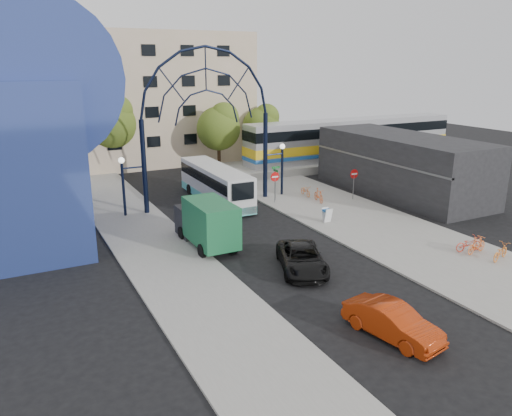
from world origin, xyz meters
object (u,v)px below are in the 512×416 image
sandwich_board (327,213)px  bike_far_c (500,252)px  bike_far_a (469,244)px  stop_sign (275,180)px  city_bus (215,184)px  train_car (352,138)px  bike_near_b (319,195)px  street_name_sign (276,176)px  green_truck (206,222)px  tree_north_a (220,126)px  tree_north_b (112,121)px  gateway_arch (206,95)px  bike_near_a (306,191)px  red_sedan (392,322)px  bike_far_b (477,245)px  black_suv (302,259)px  do_not_enter_sign (354,177)px  tree_north_c (262,124)px

sandwich_board → bike_far_c: bearing=-65.4°
bike_far_a → bike_far_c: bearing=-154.4°
stop_sign → bike_far_a: bearing=-71.0°
bike_far_c → city_bus: bearing=9.2°
train_car → bike_near_b: (-11.98, -11.42, -2.24)m
street_name_sign → green_truck: bearing=-142.0°
tree_north_a → train_car: bearing=-15.8°
sandwich_board → tree_north_b: 26.15m
gateway_arch → green_truck: (-3.52, -8.22, -7.07)m
bike_near_b → bike_far_a: 13.21m
bike_near_a → bike_far_c: 17.11m
red_sedan → bike_near_a: (8.89, 20.39, -0.16)m
tree_north_a → bike_far_b: tree_north_a is taller
street_name_sign → tree_north_a: 13.59m
tree_north_b → black_suv: 30.66m
train_car → black_suv: 30.20m
black_suv → bike_far_b: (10.30, -2.78, -0.06)m
sandwich_board → bike_near_a: size_ratio=0.61×
tree_north_a → do_not_enter_sign: bearing=-73.0°
do_not_enter_sign → tree_north_c: tree_north_c is taller
black_suv → bike_far_a: 10.43m
do_not_enter_sign → gateway_arch: bearing=160.0°
tree_north_a → black_suv: bearing=-103.9°
bike_far_a → black_suv: bearing=87.4°
bike_near_a → street_name_sign: bearing=-171.9°
bike_far_c → green_truck: bearing=36.9°
sandwich_board → tree_north_c: (6.52, 21.95, 3.53)m
tree_north_c → red_sedan: (-12.87, -35.62, -3.57)m
do_not_enter_sign → tree_north_c: bearing=86.4°
tree_north_a → tree_north_c: bearing=18.4°
street_name_sign → black_suv: (-5.56, -12.79, -1.44)m
sandwich_board → city_bus: bearing=118.0°
train_car → bike_far_c: size_ratio=13.91×
city_bus → black_suv: size_ratio=2.12×
tree_north_c → city_bus: size_ratio=0.62×
city_bus → green_truck: bearing=-115.4°
street_name_sign → sandwich_board: bearing=-86.5°
tree_north_a → tree_north_c: (6.00, 2.00, -0.33)m
street_name_sign → bike_far_a: 15.87m
sandwich_board → red_sedan: red_sedan is taller
bike_far_a → do_not_enter_sign: bearing=4.8°
gateway_arch → city_bus: 7.16m
tree_north_b → tree_north_c: tree_north_b is taller
street_name_sign → bike_far_b: size_ratio=1.65×
sandwich_board → black_suv: 8.58m
tree_north_c → black_suv: (-12.48, -28.11, -3.59)m
bike_near_a → bike_near_b: bearing=-87.0°
street_name_sign → bike_far_b: bearing=-73.1°
street_name_sign → city_bus: street_name_sign is taller
black_suv → bike_near_b: black_suv is taller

